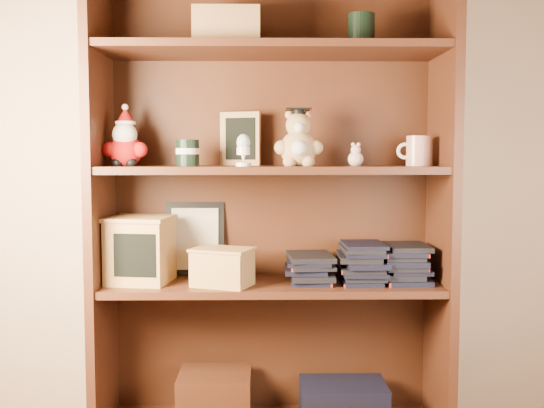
{
  "coord_description": "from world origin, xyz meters",
  "views": [
    {
      "loc": [
        -0.01,
        -0.86,
        0.99
      ],
      "look_at": [
        0.03,
        1.3,
        0.82
      ],
      "focal_mm": 42.0,
      "sensor_mm": 36.0,
      "label": 1
    }
  ],
  "objects_px": {
    "bookcase": "(271,215)",
    "treats_box": "(140,249)",
    "teacher_mug": "(418,151)",
    "grad_teddy_bear": "(298,143)"
  },
  "relations": [
    {
      "from": "grad_teddy_bear",
      "to": "teacher_mug",
      "type": "relative_size",
      "value": 1.74
    },
    {
      "from": "grad_teddy_bear",
      "to": "teacher_mug",
      "type": "bearing_deg",
      "value": 0.86
    },
    {
      "from": "bookcase",
      "to": "treats_box",
      "type": "xyz_separation_m",
      "value": [
        -0.45,
        -0.05,
        -0.11
      ]
    },
    {
      "from": "grad_teddy_bear",
      "to": "treats_box",
      "type": "xyz_separation_m",
      "value": [
        -0.54,
        0.01,
        -0.36
      ]
    },
    {
      "from": "bookcase",
      "to": "grad_teddy_bear",
      "type": "bearing_deg",
      "value": -31.57
    },
    {
      "from": "bookcase",
      "to": "treats_box",
      "type": "bearing_deg",
      "value": -173.45
    },
    {
      "from": "teacher_mug",
      "to": "treats_box",
      "type": "relative_size",
      "value": 0.49
    },
    {
      "from": "treats_box",
      "to": "bookcase",
      "type": "bearing_deg",
      "value": 6.55
    },
    {
      "from": "grad_teddy_bear",
      "to": "teacher_mug",
      "type": "distance_m",
      "value": 0.41
    },
    {
      "from": "teacher_mug",
      "to": "treats_box",
      "type": "height_order",
      "value": "teacher_mug"
    }
  ]
}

